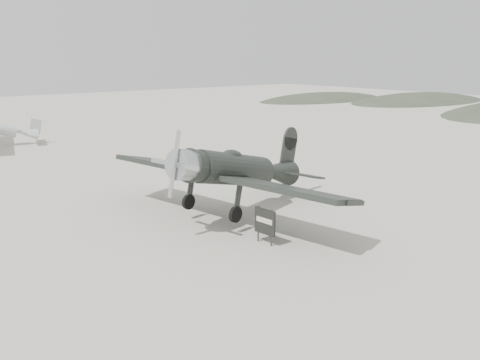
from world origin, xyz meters
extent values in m
plane|color=#A6A393|center=(0.00, 0.00, 0.00)|extent=(160.00, 160.00, 0.00)
ellipsoid|color=#333B2B|center=(60.00, 28.00, 0.00)|extent=(36.00, 18.00, 6.00)
ellipsoid|color=#333B2B|center=(50.00, 40.00, 0.00)|extent=(32.00, 16.00, 5.20)
cylinder|color=black|center=(0.81, 0.90, 2.14)|extent=(4.59, 2.34, 1.40)
cone|color=black|center=(4.02, 1.63, 2.19)|extent=(2.82, 1.84, 1.30)
cylinder|color=silver|center=(-2.16, 0.22, 2.14)|extent=(1.15, 1.41, 1.24)
cone|color=silver|center=(-2.74, 0.09, 2.14)|extent=(0.46, 0.62, 0.56)
cube|color=silver|center=(-2.67, 0.10, 2.14)|extent=(0.10, 0.19, 2.59)
ellipsoid|color=black|center=(0.62, 0.85, 2.76)|extent=(1.22, 0.91, 0.46)
cube|color=black|center=(0.13, 0.74, 1.79)|extent=(4.71, 12.14, 0.22)
cube|color=black|center=(4.80, 1.81, 2.24)|extent=(2.00, 4.33, 0.10)
cube|color=black|center=(4.95, 1.84, 3.08)|extent=(1.19, 0.36, 1.80)
cylinder|color=black|center=(0.04, -0.66, 0.42)|extent=(0.70, 0.31, 0.68)
cylinder|color=black|center=(-0.56, 1.97, 0.42)|extent=(0.70, 0.31, 0.68)
cylinder|color=#333333|center=(0.04, -0.66, 1.09)|extent=(0.13, 0.13, 1.40)
cylinder|color=#333333|center=(-0.56, 1.97, 1.09)|extent=(0.13, 0.13, 1.40)
cylinder|color=black|center=(5.04, 1.86, 1.76)|extent=(0.23, 0.13, 0.22)
cone|color=#B0B4B6|center=(-1.42, 25.96, 1.64)|extent=(1.80, 1.24, 0.91)
cube|color=#B0B4B6|center=(-0.97, 25.86, 1.69)|extent=(1.47, 3.21, 0.07)
cube|color=#B0B4B6|center=(-0.88, 25.84, 2.28)|extent=(0.82, 0.25, 1.19)
cylinder|color=black|center=(-0.79, 25.82, 1.37)|extent=(0.17, 0.10, 0.16)
cylinder|color=#333333|center=(-0.13, -2.73, 0.72)|extent=(0.08, 0.08, 1.45)
cylinder|color=#333333|center=(-0.22, -2.06, 0.72)|extent=(0.08, 0.08, 1.45)
cube|color=black|center=(-0.18, -2.39, 0.89)|extent=(0.20, 1.00, 1.00)
cube|color=beige|center=(-0.21, -2.40, 0.95)|extent=(0.11, 0.78, 0.20)
camera|label=1|loc=(-11.26, -15.02, 6.93)|focal=35.00mm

